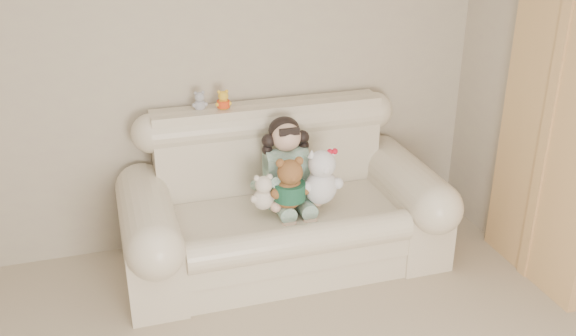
{
  "coord_description": "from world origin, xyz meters",
  "views": [
    {
      "loc": [
        -0.37,
        -1.63,
        2.4
      ],
      "look_at": [
        0.71,
        1.9,
        0.75
      ],
      "focal_mm": 40.28,
      "sensor_mm": 36.0,
      "label": 1
    }
  ],
  "objects_px": {
    "sofa": "(284,195)",
    "brown_teddy": "(290,179)",
    "white_cat": "(321,171)",
    "cream_teddy": "(263,189)",
    "seated_child": "(286,161)"
  },
  "relations": [
    {
      "from": "seated_child",
      "to": "cream_teddy",
      "type": "distance_m",
      "value": 0.3
    },
    {
      "from": "cream_teddy",
      "to": "sofa",
      "type": "bearing_deg",
      "value": 27.7
    },
    {
      "from": "seated_child",
      "to": "brown_teddy",
      "type": "distance_m",
      "value": 0.24
    },
    {
      "from": "sofa",
      "to": "white_cat",
      "type": "bearing_deg",
      "value": -34.83
    },
    {
      "from": "sofa",
      "to": "cream_teddy",
      "type": "bearing_deg",
      "value": -144.2
    },
    {
      "from": "seated_child",
      "to": "white_cat",
      "type": "xyz_separation_m",
      "value": [
        0.16,
        -0.22,
        0.0
      ]
    },
    {
      "from": "seated_child",
      "to": "cream_teddy",
      "type": "bearing_deg",
      "value": -135.95
    },
    {
      "from": "sofa",
      "to": "brown_teddy",
      "type": "relative_size",
      "value": 5.24
    },
    {
      "from": "seated_child",
      "to": "brown_teddy",
      "type": "bearing_deg",
      "value": -101.24
    },
    {
      "from": "brown_teddy",
      "to": "white_cat",
      "type": "bearing_deg",
      "value": -19.25
    },
    {
      "from": "brown_teddy",
      "to": "cream_teddy",
      "type": "relative_size",
      "value": 1.45
    },
    {
      "from": "sofa",
      "to": "cream_teddy",
      "type": "relative_size",
      "value": 7.6
    },
    {
      "from": "seated_child",
      "to": "brown_teddy",
      "type": "xyz_separation_m",
      "value": [
        -0.05,
        -0.23,
        -0.02
      ]
    },
    {
      "from": "brown_teddy",
      "to": "cream_teddy",
      "type": "distance_m",
      "value": 0.18
    },
    {
      "from": "white_cat",
      "to": "cream_teddy",
      "type": "bearing_deg",
      "value": 161.85
    }
  ]
}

